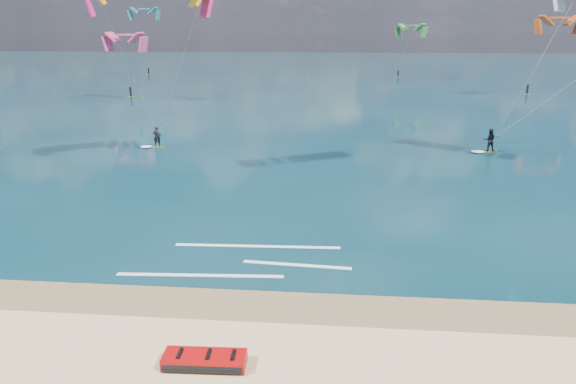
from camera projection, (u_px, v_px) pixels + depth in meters
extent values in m
plane|color=tan|center=(299.00, 124.00, 53.95)|extent=(320.00, 320.00, 0.00)
cube|color=olive|center=(232.00, 303.00, 18.85)|extent=(320.00, 2.40, 0.01)
cube|color=#092A32|center=(318.00, 73.00, 114.66)|extent=(320.00, 200.00, 0.04)
cube|color=#ABC016|center=(158.00, 147.00, 43.42)|extent=(1.33, 0.62, 0.06)
imported|color=black|center=(157.00, 136.00, 43.15)|extent=(0.71, 0.56, 1.70)
cylinder|color=black|center=(159.00, 134.00, 42.79)|extent=(0.52, 0.13, 0.04)
cube|color=gold|center=(488.00, 151.00, 41.72)|extent=(1.49, 0.70, 0.06)
imported|color=black|center=(490.00, 140.00, 41.44)|extent=(0.94, 0.76, 1.82)
cylinder|color=black|center=(495.00, 137.00, 41.02)|extent=(0.58, 0.15, 0.04)
cube|color=white|center=(297.00, 265.00, 21.79)|extent=(4.64, 0.57, 0.01)
cube|color=white|center=(200.00, 275.00, 20.88)|extent=(6.85, 0.61, 0.01)
cube|color=white|center=(258.00, 246.00, 23.66)|extent=(7.63, 0.52, 0.01)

